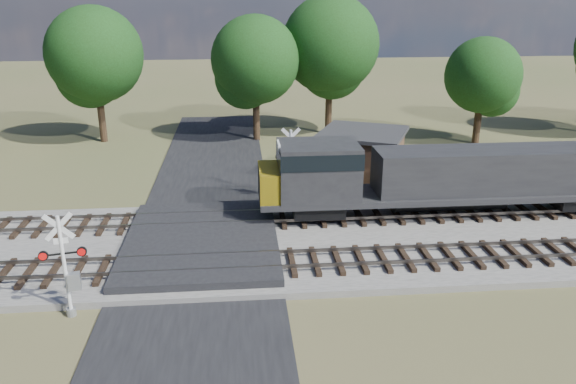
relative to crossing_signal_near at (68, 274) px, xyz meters
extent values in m
plane|color=#49552D|center=(4.45, 4.84, -1.71)|extent=(160.00, 160.00, 0.00)
cube|color=gray|center=(14.45, 5.34, -1.56)|extent=(140.00, 10.00, 0.30)
cube|color=black|center=(4.45, 4.84, -1.67)|extent=(7.00, 60.00, 0.08)
cube|color=#262628|center=(4.45, 5.34, -1.40)|extent=(7.00, 9.00, 0.62)
cube|color=black|center=(6.45, 2.84, -1.32)|extent=(44.00, 2.60, 0.18)
cube|color=#534D47|center=(14.45, 2.13, -1.16)|extent=(140.00, 0.08, 0.15)
cube|color=#534D47|center=(14.45, 3.56, -1.16)|extent=(140.00, 0.08, 0.15)
cube|color=black|center=(6.45, 7.84, -1.32)|extent=(44.00, 2.60, 0.18)
cube|color=#534D47|center=(14.45, 7.13, -1.16)|extent=(140.00, 0.08, 0.15)
cube|color=#534D47|center=(14.45, 8.56, -1.16)|extent=(140.00, 0.08, 0.15)
cylinder|color=silver|center=(-0.08, -0.02, 0.28)|extent=(0.14, 0.14, 3.99)
cylinder|color=gray|center=(-0.08, -0.02, -1.56)|extent=(0.36, 0.36, 0.30)
cube|color=silver|center=(-0.08, -0.02, 1.88)|extent=(1.03, 0.24, 1.04)
cube|color=silver|center=(-0.08, -0.02, 1.88)|extent=(1.03, 0.24, 1.04)
cube|color=silver|center=(-0.08, -0.02, 1.33)|extent=(0.50, 0.12, 0.22)
cube|color=black|center=(-0.08, -0.02, 0.83)|extent=(1.58, 0.36, 0.06)
cylinder|color=red|center=(-0.72, -0.14, 0.83)|extent=(0.37, 0.17, 0.36)
cylinder|color=red|center=(0.55, 0.11, 0.83)|extent=(0.37, 0.17, 0.36)
cube|color=gray|center=(0.16, 0.03, -0.31)|extent=(0.50, 0.38, 0.65)
cylinder|color=silver|center=(9.19, 11.34, 0.39)|extent=(0.15, 0.15, 4.19)
cylinder|color=gray|center=(9.19, 11.34, -1.55)|extent=(0.38, 0.38, 0.31)
cube|color=silver|center=(9.19, 11.34, 2.06)|extent=(1.10, 0.06, 1.10)
cube|color=silver|center=(9.19, 11.34, 2.06)|extent=(1.10, 0.06, 1.10)
cube|color=silver|center=(9.19, 11.34, 1.49)|extent=(0.52, 0.04, 0.23)
cube|color=black|center=(9.19, 11.34, 0.96)|extent=(1.68, 0.09, 0.06)
cylinder|color=red|center=(9.87, 11.35, 0.96)|extent=(0.38, 0.11, 0.38)
cylinder|color=red|center=(8.50, 11.33, 0.96)|extent=(0.38, 0.11, 0.38)
cube|color=gray|center=(8.92, 11.34, -0.24)|extent=(0.48, 0.32, 0.68)
cube|color=#4D2B21|center=(13.87, 14.11, -0.14)|extent=(5.96, 5.96, 3.15)
cube|color=#2B2A2D|center=(13.87, 14.11, 1.55)|extent=(6.56, 6.56, 0.23)
cylinder|color=black|center=(-4.52, 26.41, 0.92)|extent=(0.56, 0.56, 5.27)
sphere|color=black|center=(-4.52, 26.41, 5.13)|extent=(7.37, 7.37, 7.37)
cylinder|color=black|center=(7.77, 25.75, 0.75)|extent=(0.56, 0.56, 4.93)
sphere|color=black|center=(7.77, 25.75, 4.69)|extent=(6.90, 6.90, 6.90)
cylinder|color=black|center=(13.92, 27.55, 1.12)|extent=(0.56, 0.56, 5.66)
sphere|color=black|center=(13.92, 27.55, 5.65)|extent=(7.92, 7.92, 7.92)
cylinder|color=black|center=(25.09, 23.14, 0.36)|extent=(0.56, 0.56, 4.13)
sphere|color=black|center=(25.09, 23.14, 3.66)|extent=(5.79, 5.79, 5.79)
camera|label=1|loc=(6.32, -18.79, 9.64)|focal=35.00mm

